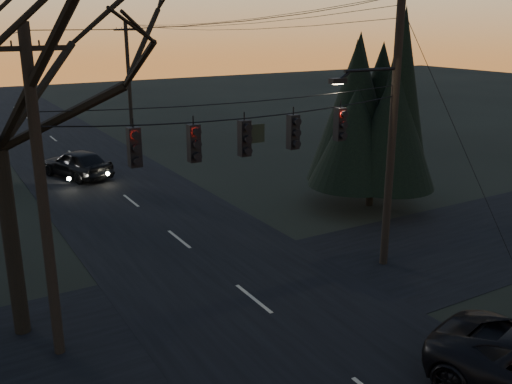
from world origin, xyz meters
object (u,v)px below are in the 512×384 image
utility_pole_right (383,263)px  sedan_oncoming_a (77,164)px  evergreen_right (375,109)px  utility_pole_far_r (132,136)px  utility_pole_left (60,352)px

utility_pole_right → sedan_oncoming_a: size_ratio=2.12×
evergreen_right → utility_pole_far_r: bearing=100.6°
utility_pole_right → evergreen_right: 8.37m
utility_pole_right → evergreen_right: bearing=53.0°
utility_pole_right → evergreen_right: (4.19, 5.55, 4.66)m
utility_pole_left → evergreen_right: (15.69, 5.55, 4.66)m
utility_pole_right → utility_pole_left: 11.50m
utility_pole_right → sedan_oncoming_a: utility_pole_right is taller
utility_pole_far_r → sedan_oncoming_a: (-6.64, -10.22, 0.80)m
utility_pole_left → utility_pole_far_r: (11.50, 28.00, 0.00)m
utility_pole_left → sedan_oncoming_a: bearing=74.7°
utility_pole_far_r → evergreen_right: 23.30m
utility_pole_left → utility_pole_far_r: size_ratio=1.00×
utility_pole_far_r → sedan_oncoming_a: 12.22m
utility_pole_far_r → utility_pole_right: bearing=-90.0°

